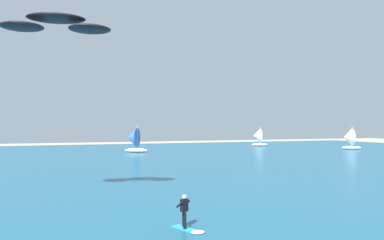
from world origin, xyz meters
name	(u,v)px	position (x,y,z in m)	size (l,w,h in m)	color
ocean	(113,160)	(0.00, 51.10, 0.05)	(160.00, 90.00, 0.10)	#1E607F
kitesurfer	(187,217)	(-1.53, 13.61, 0.70)	(1.30, 2.02, 1.67)	#26B2CC
kite	(56,24)	(-7.62, 21.13, 11.53)	(7.04, 3.50, 1.02)	black
sailboat_mid_left	(257,137)	(37.48, 74.33, 2.26)	(4.19, 3.66, 4.72)	white
sailboat_near_shore	(133,140)	(5.42, 64.38, 2.46)	(4.63, 4.16, 5.15)	white
sailboat_far_right	(348,139)	(49.27, 57.28, 2.30)	(4.28, 3.80, 4.80)	white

